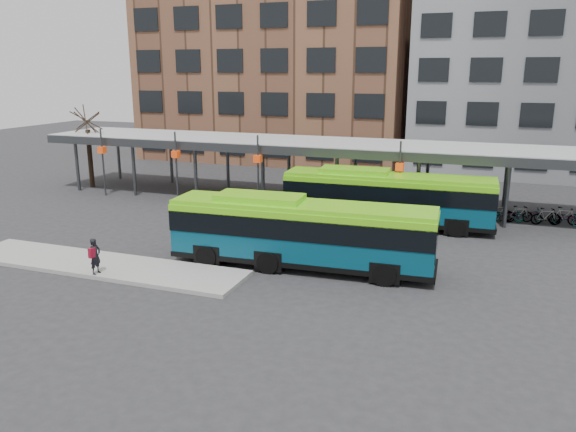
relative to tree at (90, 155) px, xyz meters
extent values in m
plane|color=#28282B|center=(18.00, -12.00, -2.43)|extent=(120.00, 120.00, 0.00)
cube|color=gray|center=(12.50, -15.00, -2.34)|extent=(14.00, 3.00, 0.18)
cube|color=#999B9E|center=(18.00, 1.00, 1.57)|extent=(40.00, 6.00, 0.35)
cube|color=#383A3D|center=(18.00, -2.00, 1.42)|extent=(40.00, 0.15, 0.55)
cylinder|color=#383A3D|center=(0.00, -1.50, -0.53)|extent=(0.24, 0.24, 3.80)
cylinder|color=#383A3D|center=(0.00, 3.50, -0.53)|extent=(0.24, 0.24, 3.80)
cylinder|color=#383A3D|center=(5.00, -1.50, -0.53)|extent=(0.24, 0.24, 3.80)
cylinder|color=#383A3D|center=(5.00, 3.50, -0.53)|extent=(0.24, 0.24, 3.80)
cylinder|color=#383A3D|center=(10.00, -1.50, -0.53)|extent=(0.24, 0.24, 3.80)
cylinder|color=#383A3D|center=(10.00, 3.50, -0.53)|extent=(0.24, 0.24, 3.80)
cylinder|color=#383A3D|center=(15.00, -1.50, -0.53)|extent=(0.24, 0.24, 3.80)
cylinder|color=#383A3D|center=(15.00, 3.50, -0.53)|extent=(0.24, 0.24, 3.80)
cylinder|color=#383A3D|center=(20.00, -1.50, -0.53)|extent=(0.24, 0.24, 3.80)
cylinder|color=#383A3D|center=(20.00, 3.50, -0.53)|extent=(0.24, 0.24, 3.80)
cylinder|color=#383A3D|center=(25.00, -1.50, -0.53)|extent=(0.24, 0.24, 3.80)
cylinder|color=#383A3D|center=(25.00, 3.50, -0.53)|extent=(0.24, 0.24, 3.80)
cylinder|color=#383A3D|center=(30.00, -1.50, -0.53)|extent=(0.24, 0.24, 3.80)
cylinder|color=#383A3D|center=(30.00, 3.50, -0.53)|extent=(0.24, 0.24, 3.80)
cylinder|color=#383A3D|center=(3.00, -2.30, -0.03)|extent=(0.12, 0.12, 4.80)
cube|color=red|center=(3.00, -2.30, 0.87)|extent=(0.45, 0.45, 0.45)
cylinder|color=#383A3D|center=(9.00, -2.30, -0.03)|extent=(0.12, 0.12, 4.80)
cube|color=red|center=(9.00, -2.30, 0.87)|extent=(0.45, 0.45, 0.45)
cylinder|color=#383A3D|center=(15.00, -2.30, -0.03)|extent=(0.12, 0.12, 4.80)
cube|color=red|center=(15.00, -2.30, 0.87)|extent=(0.45, 0.45, 0.45)
cylinder|color=#383A3D|center=(24.00, -2.30, -0.03)|extent=(0.12, 0.12, 4.80)
cube|color=red|center=(24.00, -2.30, 0.87)|extent=(0.45, 0.45, 0.45)
cylinder|color=black|center=(0.00, 0.00, -0.23)|extent=(0.36, 0.36, 4.40)
cylinder|color=black|center=(0.10, 0.00, 2.37)|extent=(0.08, 1.63, 1.59)
cylinder|color=black|center=(0.00, 0.10, 2.37)|extent=(1.63, 0.13, 1.59)
cylinder|color=black|center=(-0.10, -0.01, 2.37)|extent=(0.15, 1.63, 1.59)
cylinder|color=black|center=(0.00, -0.10, 2.37)|extent=(1.63, 0.10, 1.59)
cube|color=brown|center=(8.00, 20.00, 8.57)|extent=(26.00, 14.00, 22.00)
cube|color=slate|center=(34.00, 20.00, 7.57)|extent=(24.00, 14.00, 20.00)
cube|color=#074057|center=(21.19, -11.89, -0.85)|extent=(12.01, 3.12, 2.48)
cube|color=black|center=(21.19, -11.89, -0.35)|extent=(12.06, 3.18, 0.94)
cube|color=#6DD315|center=(21.19, -11.89, 0.49)|extent=(12.01, 3.02, 0.20)
cube|color=#6DD315|center=(19.21, -12.00, 0.69)|extent=(4.06, 2.00, 0.35)
cube|color=black|center=(21.19, -11.89, -1.97)|extent=(12.07, 3.18, 0.24)
cylinder|color=black|center=(25.21, -12.88, -1.94)|extent=(1.01, 0.35, 0.99)
cylinder|color=black|center=(25.08, -10.47, -1.94)|extent=(1.01, 0.35, 0.99)
cylinder|color=black|center=(20.07, -13.16, -1.94)|extent=(1.01, 0.35, 0.99)
cylinder|color=black|center=(19.94, -10.75, -1.94)|extent=(1.01, 0.35, 0.99)
cylinder|color=black|center=(17.10, -13.32, -1.94)|extent=(1.01, 0.35, 0.99)
cylinder|color=black|center=(16.97, -10.91, -1.94)|extent=(1.01, 0.35, 0.99)
cube|color=#074057|center=(23.56, -3.38, -0.86)|extent=(11.90, 2.92, 2.46)
cube|color=black|center=(23.56, -3.38, -0.37)|extent=(11.95, 2.98, 0.94)
cube|color=#6DD315|center=(23.56, -3.38, 0.47)|extent=(11.90, 2.82, 0.20)
cube|color=#6DD315|center=(21.59, -3.46, 0.67)|extent=(4.00, 1.92, 0.34)
cube|color=black|center=(23.56, -3.38, -1.97)|extent=(11.96, 2.98, 0.24)
cylinder|color=black|center=(27.54, -4.43, -1.94)|extent=(1.00, 0.33, 0.98)
cylinder|color=black|center=(27.45, -2.03, -1.94)|extent=(1.00, 0.33, 0.98)
cylinder|color=black|center=(22.42, -4.63, -1.94)|extent=(1.00, 0.33, 0.98)
cylinder|color=black|center=(22.33, -2.23, -1.94)|extent=(1.00, 0.33, 0.98)
cylinder|color=black|center=(19.47, -4.74, -1.94)|extent=(1.00, 0.33, 0.98)
cylinder|color=black|center=(19.38, -2.34, -1.94)|extent=(1.00, 0.33, 0.98)
imported|color=black|center=(13.23, -16.20, -1.46)|extent=(0.41, 0.60, 1.59)
cube|color=maroon|center=(13.22, -16.38, -1.25)|extent=(0.19, 0.31, 0.42)
imported|color=slate|center=(28.99, -0.17, -2.00)|extent=(1.71, 0.77, 0.87)
imported|color=slate|center=(29.70, 0.04, -1.93)|extent=(1.71, 0.62, 1.01)
imported|color=slate|center=(30.28, -0.13, -2.01)|extent=(1.64, 0.61, 0.85)
imported|color=slate|center=(30.81, -0.03, -1.93)|extent=(1.74, 1.01, 1.01)
imported|color=slate|center=(31.40, 0.29, -1.98)|extent=(1.81, 0.86, 0.92)
imported|color=slate|center=(32.28, -0.10, -1.92)|extent=(1.76, 0.87, 1.02)
imported|color=slate|center=(33.43, 0.18, -2.01)|extent=(1.72, 0.94, 0.86)
imported|color=slate|center=(33.27, 0.32, -1.91)|extent=(1.78, 0.63, 1.05)
camera|label=1|loc=(28.99, -34.98, 6.35)|focal=35.00mm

